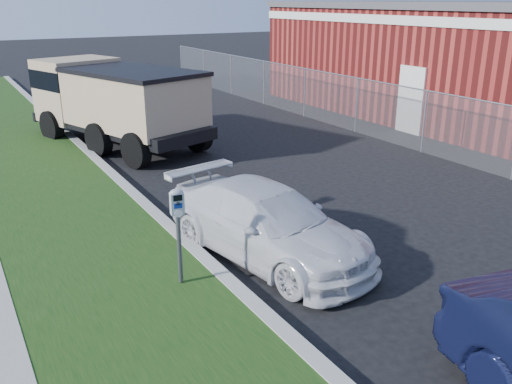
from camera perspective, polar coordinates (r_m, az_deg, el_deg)
ground at (r=10.07m, az=9.85°, el=-5.67°), size 120.00×120.00×0.00m
streetside at (r=9.83m, az=-24.91°, el=-7.56°), size 6.12×50.00×0.15m
chainlink_fence at (r=18.59m, az=10.61°, el=10.05°), size 0.06×30.06×30.00m
brick_building at (r=23.44m, az=20.64°, el=13.23°), size 9.20×14.20×4.17m
parking_meter at (r=8.08m, az=-8.24°, el=-2.48°), size 0.23×0.17×1.52m
white_wagon at (r=9.39m, az=1.11°, el=-3.17°), size 2.51×4.49×1.23m
dump_truck at (r=17.19m, az=-14.84°, el=9.41°), size 4.16×6.70×2.47m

